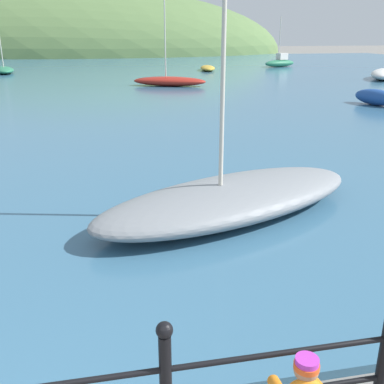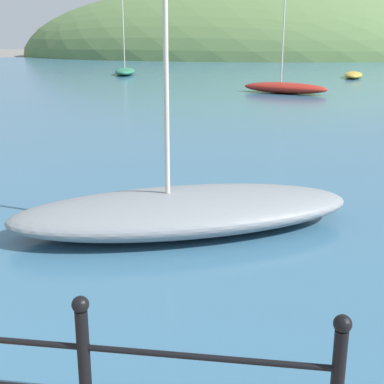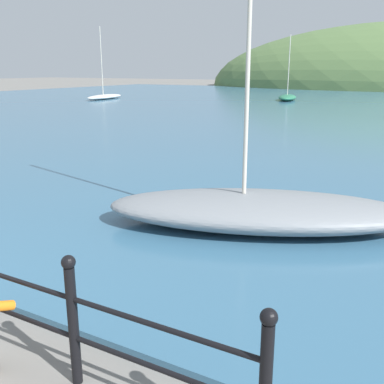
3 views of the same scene
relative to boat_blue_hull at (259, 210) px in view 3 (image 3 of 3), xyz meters
name	(u,v)px [view 3 (image 3 of 3)]	position (x,y,z in m)	size (l,w,h in m)	color
water	(354,107)	(-3.09, 26.19, -0.36)	(80.00, 60.00, 0.10)	#386684
boat_blue_hull	(259,210)	(0.00, 0.00, 0.00)	(5.40, 3.59, 6.18)	gray
boat_far_left	(105,96)	(-23.51, 24.20, -0.09)	(2.27, 5.23, 5.93)	silver
boat_mid_harbor	(287,97)	(-9.13, 30.27, -0.05)	(2.36, 4.49, 5.18)	#287551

